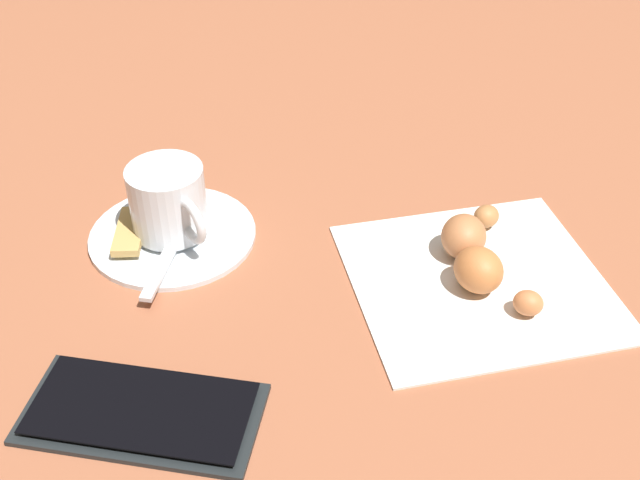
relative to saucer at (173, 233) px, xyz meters
The scene contains 8 objects.
ground_plane 0.10m from the saucer, 169.59° to the left, with size 1.80×1.80×0.00m, color #9C593B.
saucer is the anchor object (origin of this frame).
espresso_cup 0.03m from the saucer, 128.81° to the left, with size 0.07×0.07×0.05m.
teaspoon 0.01m from the saucer, behind, with size 0.03×0.13×0.01m.
sugar_packet 0.03m from the saucer, 14.04° to the left, with size 0.06×0.02×0.01m, color tan.
napkin 0.24m from the saucer, 168.64° to the left, with size 0.18×0.17×0.00m, color white.
croissant 0.23m from the saucer, behind, with size 0.07×0.13×0.03m.
cell_phone 0.18m from the saucer, 93.94° to the left, with size 0.15×0.09×0.01m.
Camera 1 is at (-0.03, 0.47, 0.39)m, focal length 44.67 mm.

